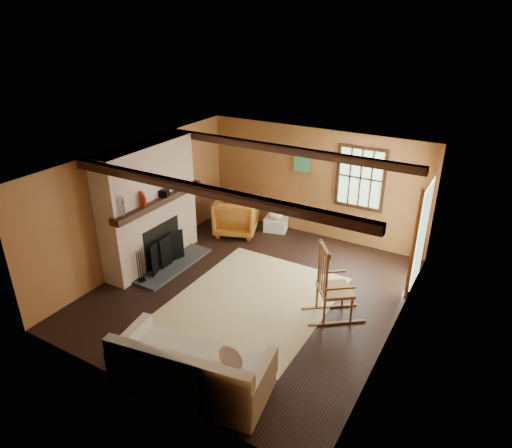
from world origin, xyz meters
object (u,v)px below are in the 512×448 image
Objects in this scene: rocking_chair at (332,287)px; sofa at (191,372)px; armchair at (236,216)px; fireplace at (150,210)px; laundry_basket at (276,224)px.

sofa is at bearing 120.57° from rocking_chair.
fireplace is at bearing 48.38° from armchair.
rocking_chair is at bearing 59.23° from sofa.
laundry_basket is at bearing 5.92° from rocking_chair.
armchair is at bearing 69.35° from fireplace.
rocking_chair reaches higher than armchair.
sofa is (-0.98, -2.44, -0.26)m from rocking_chair.
laundry_basket is at bearing 59.53° from fireplace.
armchair is (0.72, 1.92, -0.69)m from fireplace.
laundry_basket is (-1.31, 4.87, -0.15)m from sofa.
fireplace reaches higher than armchair.
fireplace is 2.61× the size of armchair.
rocking_chair reaches higher than laundry_basket.
fireplace is 3.79m from rocking_chair.
fireplace is 2.16m from armchair.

